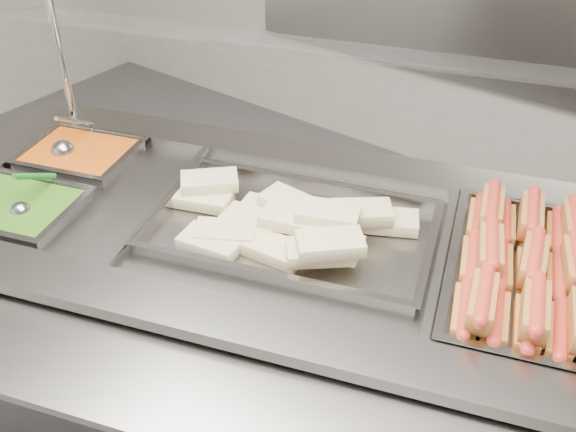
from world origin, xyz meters
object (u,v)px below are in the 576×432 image
Objects in this scene: sneeze_guard at (297,49)px; ladle at (64,150)px; pan_wraps at (292,233)px; serving_spoon at (24,205)px; pan_hotdogs at (525,284)px; steam_counter at (272,344)px.

sneeze_guard is 8.78× the size of ladle.
pan_wraps is (0.14, -0.21, -0.43)m from sneeze_guard.
sneeze_guard reaches higher than serving_spoon.
serving_spoon reaches higher than pan_wraps.
pan_hotdogs is at bearing -0.87° from sneeze_guard.
ladle reaches higher than pan_hotdogs.
steam_counter is at bearing -161.59° from pan_wraps.
serving_spoon reaches higher than steam_counter.
serving_spoon is at bearing -149.07° from pan_wraps.
sneeze_guard is at bearing 49.34° from serving_spoon.
steam_counter is 3.25× the size of pan_hotdogs.
serving_spoon is (-1.25, -0.59, 0.06)m from pan_hotdogs.
steam_counter is 11.64× the size of serving_spoon.
sneeze_guard reaches higher than pan_wraps.
pan_hotdogs is 1.38m from serving_spoon.
ladle is at bearing -167.28° from pan_hotdogs.
sneeze_guard is 0.88m from serving_spoon.
pan_hotdogs is at bearing 18.41° from steam_counter.
ladle is (-1.42, -0.32, 0.05)m from pan_hotdogs.
sneeze_guard is 2.15× the size of pan_wraps.
sneeze_guard is 9.43× the size of serving_spoon.
ladle is at bearing -171.54° from pan_wraps.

